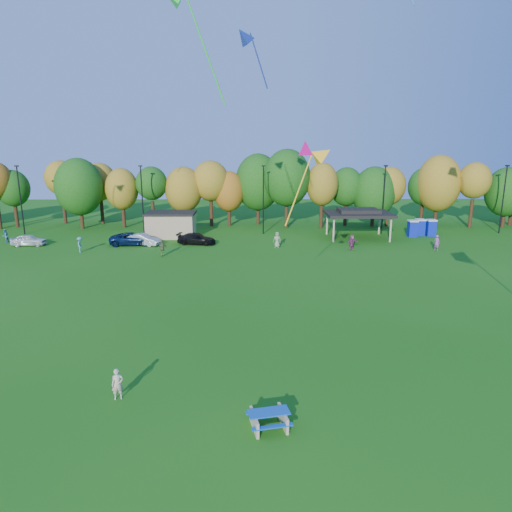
{
  "coord_description": "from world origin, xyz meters",
  "views": [
    {
      "loc": [
        0.29,
        -20.39,
        11.71
      ],
      "look_at": [
        0.61,
        6.0,
        5.24
      ],
      "focal_mm": 32.0,
      "sensor_mm": 36.0,
      "label": 1
    }
  ],
  "objects_px": {
    "car_a": "(29,240)",
    "car_b": "(143,240)",
    "car_c": "(132,239)",
    "porta_potties": "(421,228)",
    "car_d": "(197,239)",
    "kite_flyer": "(118,384)",
    "picnic_table": "(269,418)"
  },
  "relations": [
    {
      "from": "car_a",
      "to": "porta_potties",
      "type": "bearing_deg",
      "value": -85.09
    },
    {
      "from": "porta_potties",
      "to": "car_c",
      "type": "distance_m",
      "value": 36.84
    },
    {
      "from": "car_b",
      "to": "car_d",
      "type": "bearing_deg",
      "value": -69.59
    },
    {
      "from": "kite_flyer",
      "to": "car_b",
      "type": "relative_size",
      "value": 0.36
    },
    {
      "from": "car_d",
      "to": "picnic_table",
      "type": "bearing_deg",
      "value": -159.42
    },
    {
      "from": "picnic_table",
      "to": "car_b",
      "type": "relative_size",
      "value": 0.48
    },
    {
      "from": "car_a",
      "to": "car_b",
      "type": "relative_size",
      "value": 0.95
    },
    {
      "from": "picnic_table",
      "to": "car_b",
      "type": "distance_m",
      "value": 38.69
    },
    {
      "from": "porta_potties",
      "to": "picnic_table",
      "type": "height_order",
      "value": "porta_potties"
    },
    {
      "from": "kite_flyer",
      "to": "car_c",
      "type": "relative_size",
      "value": 0.28
    },
    {
      "from": "car_c",
      "to": "car_b",
      "type": "bearing_deg",
      "value": -105.51
    },
    {
      "from": "kite_flyer",
      "to": "car_b",
      "type": "bearing_deg",
      "value": 83.52
    },
    {
      "from": "kite_flyer",
      "to": "car_a",
      "type": "height_order",
      "value": "kite_flyer"
    },
    {
      "from": "car_a",
      "to": "car_b",
      "type": "xyz_separation_m",
      "value": [
        13.51,
        0.03,
        0.01
      ]
    },
    {
      "from": "car_a",
      "to": "car_c",
      "type": "distance_m",
      "value": 12.24
    },
    {
      "from": "porta_potties",
      "to": "car_d",
      "type": "bearing_deg",
      "value": -170.64
    },
    {
      "from": "car_b",
      "to": "car_c",
      "type": "height_order",
      "value": "car_c"
    },
    {
      "from": "car_b",
      "to": "car_d",
      "type": "height_order",
      "value": "car_b"
    },
    {
      "from": "picnic_table",
      "to": "car_a",
      "type": "distance_m",
      "value": 45.23
    },
    {
      "from": "picnic_table",
      "to": "kite_flyer",
      "type": "bearing_deg",
      "value": 149.47
    },
    {
      "from": "porta_potties",
      "to": "car_a",
      "type": "bearing_deg",
      "value": -173.81
    },
    {
      "from": "car_a",
      "to": "car_b",
      "type": "bearing_deg",
      "value": -91.17
    },
    {
      "from": "car_c",
      "to": "car_a",
      "type": "bearing_deg",
      "value": 86.35
    },
    {
      "from": "car_a",
      "to": "car_d",
      "type": "bearing_deg",
      "value": -89.76
    },
    {
      "from": "kite_flyer",
      "to": "car_d",
      "type": "relative_size",
      "value": 0.33
    },
    {
      "from": "porta_potties",
      "to": "car_a",
      "type": "xyz_separation_m",
      "value": [
        -48.73,
        -5.29,
        -0.42
      ]
    },
    {
      "from": "picnic_table",
      "to": "car_c",
      "type": "bearing_deg",
      "value": 100.11
    },
    {
      "from": "picnic_table",
      "to": "kite_flyer",
      "type": "xyz_separation_m",
      "value": [
        -7.02,
        2.34,
        0.32
      ]
    },
    {
      "from": "picnic_table",
      "to": "porta_potties",
      "type": "bearing_deg",
      "value": 50.39
    },
    {
      "from": "porta_potties",
      "to": "car_a",
      "type": "relative_size",
      "value": 0.95
    },
    {
      "from": "picnic_table",
      "to": "car_a",
      "type": "relative_size",
      "value": 0.51
    },
    {
      "from": "car_b",
      "to": "kite_flyer",
      "type": "bearing_deg",
      "value": -153.12
    }
  ]
}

